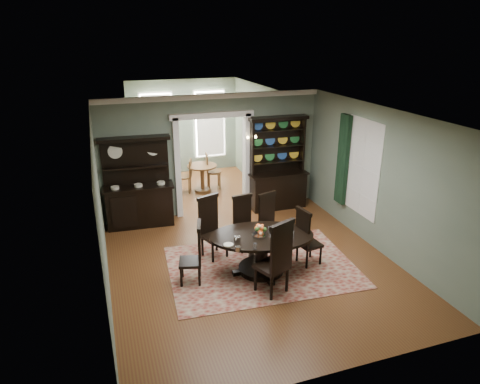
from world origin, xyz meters
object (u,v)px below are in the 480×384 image
object	(u,v)px
dining_table	(261,246)
sideboard	(139,195)
parlor_table	(202,174)
welsh_dresser	(277,175)

from	to	relation	value
dining_table	sideboard	distance (m)	3.55
parlor_table	sideboard	bearing A→B (deg)	-138.27
sideboard	parlor_table	bearing A→B (deg)	45.36
sideboard	welsh_dresser	distance (m)	3.55
sideboard	welsh_dresser	size ratio (longest dim) A/B	0.89
sideboard	parlor_table	xyz separation A→B (m)	(1.97, 1.75, -0.23)
sideboard	parlor_table	distance (m)	2.65
dining_table	sideboard	xyz separation A→B (m)	(-1.96, 2.95, 0.20)
dining_table	sideboard	world-z (taller)	sideboard
welsh_dresser	parlor_table	bearing A→B (deg)	131.93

